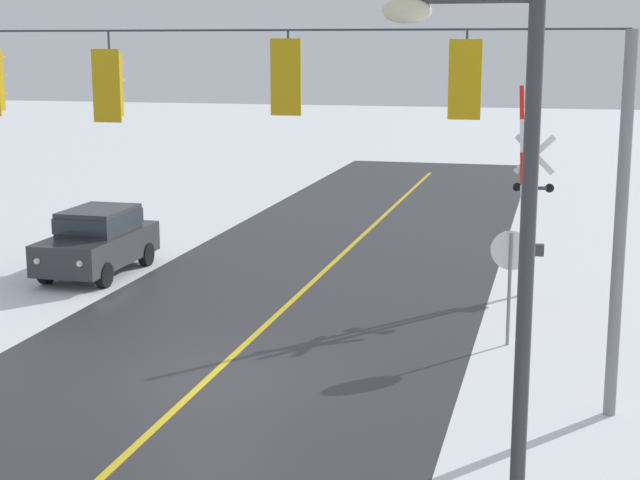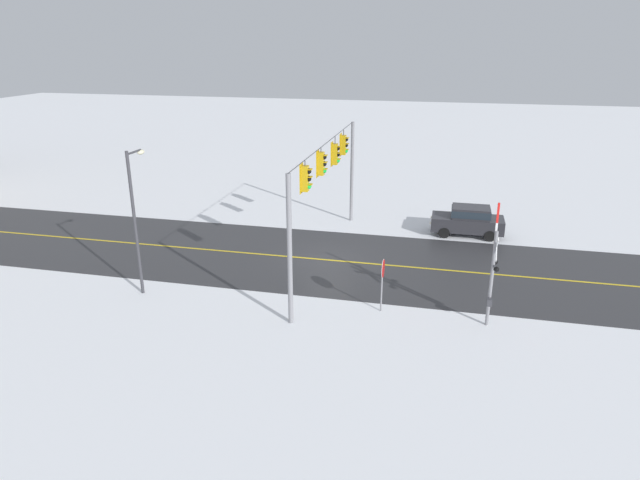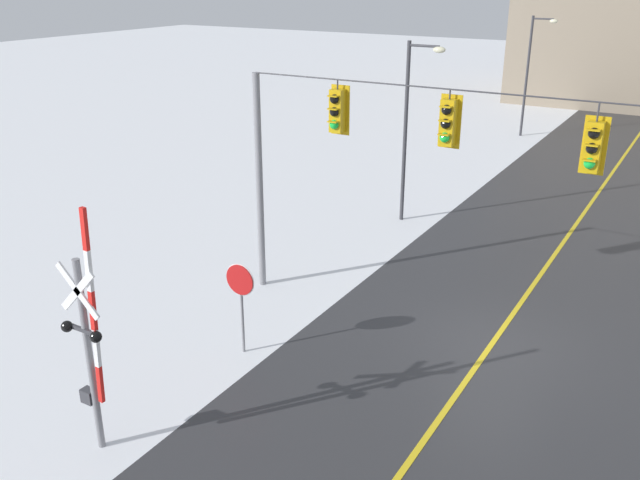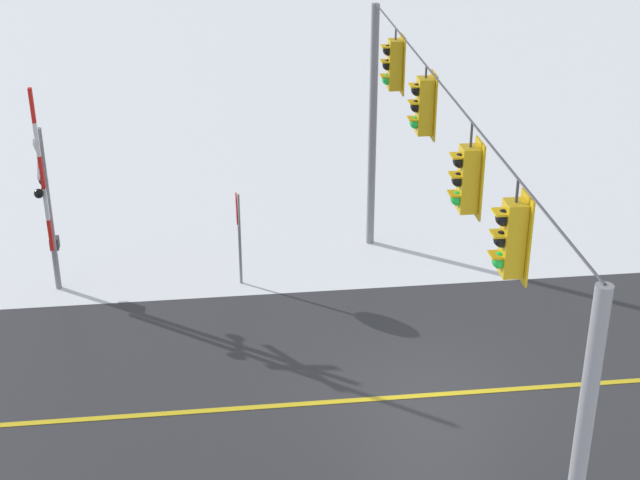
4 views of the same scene
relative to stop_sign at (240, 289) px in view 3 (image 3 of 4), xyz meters
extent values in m
plane|color=white|center=(5.15, 3.46, -1.71)|extent=(160.00, 160.00, 0.00)
cube|color=#303033|center=(5.15, 9.46, -1.71)|extent=(9.00, 80.00, 0.01)
cube|color=gold|center=(5.15, 9.46, -1.70)|extent=(0.14, 72.00, 0.01)
cylinder|color=gray|center=(-1.85, 3.46, 1.39)|extent=(0.20, 0.20, 6.20)
cylinder|color=#38383D|center=(5.15, 3.46, 4.49)|extent=(14.00, 0.04, 0.04)
cylinder|color=#38383D|center=(0.65, 3.46, 4.37)|extent=(0.04, 0.04, 0.24)
cube|color=#C6990F|center=(0.65, 3.46, 3.71)|extent=(0.34, 0.28, 1.08)
cube|color=#C6990F|center=(0.65, 3.62, 3.71)|extent=(0.52, 0.03, 1.26)
sphere|color=black|center=(0.65, 3.31, 4.03)|extent=(0.24, 0.24, 0.24)
cube|color=#C6990F|center=(0.65, 3.24, 4.11)|extent=(0.26, 0.16, 0.03)
sphere|color=black|center=(0.65, 3.31, 3.71)|extent=(0.24, 0.24, 0.24)
cube|color=#C6990F|center=(0.65, 3.24, 3.79)|extent=(0.26, 0.16, 0.03)
sphere|color=green|center=(0.65, 3.31, 3.39)|extent=(0.24, 0.24, 0.24)
cube|color=#C6990F|center=(0.65, 3.24, 3.47)|extent=(0.26, 0.16, 0.03)
cylinder|color=#38383D|center=(3.59, 3.46, 4.37)|extent=(0.04, 0.04, 0.23)
cube|color=#C6990F|center=(3.59, 3.46, 3.72)|extent=(0.34, 0.28, 1.08)
cube|color=#C6990F|center=(3.59, 3.62, 3.72)|extent=(0.52, 0.03, 1.26)
sphere|color=black|center=(3.59, 3.31, 4.04)|extent=(0.24, 0.24, 0.24)
cube|color=#C6990F|center=(3.59, 3.24, 4.12)|extent=(0.26, 0.16, 0.03)
sphere|color=black|center=(3.59, 3.31, 3.72)|extent=(0.24, 0.24, 0.24)
cube|color=#C6990F|center=(3.59, 3.24, 3.80)|extent=(0.26, 0.16, 0.03)
sphere|color=green|center=(3.59, 3.31, 3.40)|extent=(0.24, 0.24, 0.24)
cube|color=#C6990F|center=(3.59, 3.24, 3.48)|extent=(0.26, 0.16, 0.03)
cylinder|color=#38383D|center=(6.83, 3.46, 4.29)|extent=(0.04, 0.04, 0.40)
cube|color=#C6990F|center=(6.83, 3.46, 3.55)|extent=(0.34, 0.28, 1.08)
cube|color=#C6990F|center=(6.83, 3.62, 3.55)|extent=(0.52, 0.03, 1.26)
sphere|color=black|center=(6.83, 3.31, 3.87)|extent=(0.24, 0.24, 0.24)
cube|color=#C6990F|center=(6.83, 3.24, 3.95)|extent=(0.26, 0.16, 0.03)
sphere|color=black|center=(6.83, 3.31, 3.55)|extent=(0.24, 0.24, 0.24)
cube|color=#C6990F|center=(6.83, 3.24, 3.63)|extent=(0.26, 0.16, 0.03)
sphere|color=green|center=(6.83, 3.31, 3.23)|extent=(0.24, 0.24, 0.24)
cube|color=#C6990F|center=(6.83, 3.24, 3.31)|extent=(0.26, 0.16, 0.03)
cylinder|color=gray|center=(0.00, 0.02, -0.56)|extent=(0.07, 0.07, 2.30)
cylinder|color=#B71414|center=(0.00, -0.02, 0.24)|extent=(0.76, 0.03, 0.76)
cylinder|color=white|center=(0.00, 0.00, 0.24)|extent=(0.80, 0.01, 0.80)
cylinder|color=gray|center=(-0.26, -4.30, 0.29)|extent=(0.14, 0.14, 4.00)
cube|color=white|center=(-0.26, -4.35, 1.69)|extent=(0.98, 0.04, 0.98)
cube|color=white|center=(-0.26, -4.35, 1.69)|extent=(0.98, 0.04, 0.98)
cube|color=#38383D|center=(-0.26, -4.34, 0.89)|extent=(0.80, 0.06, 0.08)
sphere|color=black|center=(-0.64, -4.40, 0.89)|extent=(0.22, 0.22, 0.22)
sphere|color=black|center=(0.12, -4.40, 0.89)|extent=(0.22, 0.22, 0.22)
cube|color=red|center=(-0.06, -4.30, -0.22)|extent=(0.14, 0.08, 0.79)
cube|color=white|center=(-0.03, -4.30, 0.56)|extent=(0.14, 0.08, 0.79)
cube|color=red|center=(0.01, -4.30, 1.35)|extent=(0.14, 0.08, 0.79)
cube|color=white|center=(0.05, -4.30, 2.13)|extent=(0.14, 0.08, 0.79)
cube|color=red|center=(0.08, -4.30, 2.92)|extent=(0.14, 0.08, 0.79)
cube|color=#38383D|center=(-0.44, -4.30, -0.61)|extent=(0.28, 0.20, 0.28)
cylinder|color=#38383D|center=(-0.65, 10.81, 1.54)|extent=(0.14, 0.14, 6.50)
cylinder|color=#38383D|center=(-0.10, 10.81, 4.64)|extent=(1.10, 0.09, 0.09)
ellipsoid|color=beige|center=(0.45, 10.81, 4.54)|extent=(0.44, 0.28, 0.22)
cylinder|color=#38383D|center=(-0.65, 27.18, 1.54)|extent=(0.14, 0.14, 6.50)
cylinder|color=#38383D|center=(-0.10, 27.18, 4.64)|extent=(1.10, 0.09, 0.09)
ellipsoid|color=beige|center=(0.45, 27.18, 4.54)|extent=(0.44, 0.28, 0.22)
camera|label=1|loc=(-0.92, 19.38, 4.25)|focal=54.99mm
camera|label=2|loc=(-21.42, -2.28, 9.20)|focal=31.45mm
camera|label=3|loc=(9.06, -11.61, 7.00)|focal=38.37mm
camera|label=4|loc=(20.65, -0.55, 9.28)|focal=54.47mm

